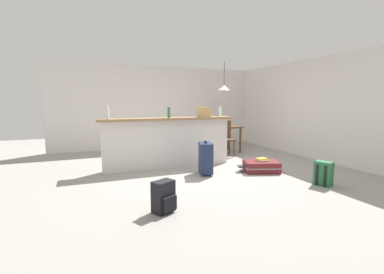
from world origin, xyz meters
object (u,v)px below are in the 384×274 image
object	(u,v)px
bottle_green	(169,113)
dining_chair_near_partition	(225,136)
dining_table	(219,129)
backpack_black	(164,197)
bottle_white	(107,112)
book_stack	(262,160)
suitcase_flat_maroon	(261,166)
bottle_clear	(220,111)
pendant_lamp	(224,88)
suitcase_upright_navy	(206,158)
grocery_bag	(204,112)
backpack_green	(324,174)

from	to	relation	value
bottle_green	dining_chair_near_partition	xyz separation A→B (m)	(1.80, 0.79, -0.69)
dining_table	backpack_black	size ratio (longest dim) A/B	2.62
dining_table	bottle_white	bearing A→B (deg)	-158.08
bottle_white	book_stack	distance (m)	3.26
bottle_white	dining_chair_near_partition	xyz separation A→B (m)	(3.06, 0.77, -0.71)
suitcase_flat_maroon	book_stack	xyz separation A→B (m)	(0.02, 0.01, 0.14)
bottle_clear	pendant_lamp	bearing A→B (deg)	57.88
backpack_black	suitcase_upright_navy	size ratio (longest dim) A/B	0.63
book_stack	bottle_green	bearing A→B (deg)	149.14
pendant_lamp	book_stack	distance (m)	2.71
bottle_clear	bottle_white	bearing A→B (deg)	-177.45
bottle_green	backpack_black	size ratio (longest dim) A/B	0.53
pendant_lamp	book_stack	size ratio (longest dim) A/B	3.12
dining_table	pendant_lamp	size ratio (longest dim) A/B	1.37
book_stack	bottle_clear	bearing A→B (deg)	108.22
pendant_lamp	dining_table	bearing A→B (deg)	129.87
bottle_clear	book_stack	world-z (taller)	bottle_clear
bottle_green	bottle_clear	bearing A→B (deg)	5.86
bottle_white	bottle_clear	world-z (taller)	bottle_white
backpack_black	book_stack	distance (m)	2.78
dining_chair_near_partition	pendant_lamp	xyz separation A→B (m)	(0.16, 0.40, 1.30)
pendant_lamp	suitcase_flat_maroon	size ratio (longest dim) A/B	0.90
bottle_clear	suitcase_upright_navy	size ratio (longest dim) A/B	0.34
dining_chair_near_partition	suitcase_flat_maroon	bearing A→B (deg)	-94.61
dining_chair_near_partition	dining_table	bearing A→B (deg)	80.39
bottle_green	backpack_black	distance (m)	2.61
bottle_white	pendant_lamp	world-z (taller)	pendant_lamp
bottle_clear	backpack_black	size ratio (longest dim) A/B	0.54
grocery_bag	suitcase_flat_maroon	xyz separation A→B (m)	(0.82, -1.06, -1.09)
bottle_white	suitcase_flat_maroon	distance (m)	3.29
bottle_white	backpack_green	distance (m)	4.14
bottle_white	pendant_lamp	bearing A→B (deg)	19.91
bottle_clear	backpack_green	size ratio (longest dim) A/B	0.54
dining_chair_near_partition	bottle_green	bearing A→B (deg)	-156.32
bottle_clear	dining_table	size ratio (longest dim) A/B	0.21
grocery_bag	pendant_lamp	size ratio (longest dim) A/B	0.32
grocery_bag	dining_chair_near_partition	world-z (taller)	grocery_bag
bottle_green	book_stack	distance (m)	2.18
dining_chair_near_partition	book_stack	size ratio (longest dim) A/B	3.61
pendant_lamp	backpack_green	bearing A→B (deg)	-87.78
bottle_green	backpack_black	world-z (taller)	bottle_green
bottle_white	book_stack	size ratio (longest dim) A/B	1.04
bottle_white	bottle_clear	xyz separation A→B (m)	(2.56, 0.11, -0.02)
dining_chair_near_partition	pendant_lamp	bearing A→B (deg)	67.49
backpack_green	book_stack	size ratio (longest dim) A/B	1.63
grocery_bag	book_stack	size ratio (longest dim) A/B	1.01
bottle_green	pendant_lamp	world-z (taller)	pendant_lamp
suitcase_flat_maroon	backpack_black	world-z (taller)	backpack_black
bottle_green	bottle_clear	world-z (taller)	bottle_clear
suitcase_flat_maroon	book_stack	distance (m)	0.14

